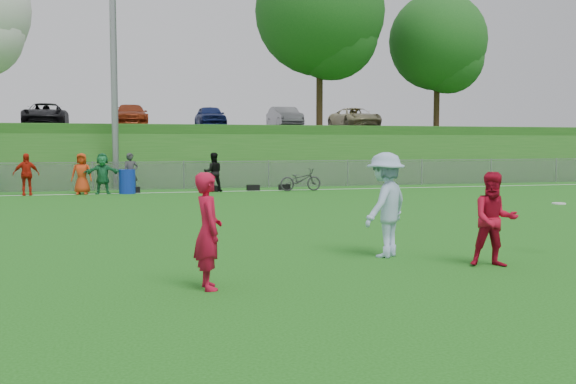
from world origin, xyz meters
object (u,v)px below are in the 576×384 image
object	(u,v)px
player_red_center	(494,219)
frisbee	(559,203)
bicycle	(301,180)
recycling_bin	(127,181)
player_red_left	(208,231)
player_blue	(385,205)

from	to	relation	value
player_red_center	frisbee	world-z (taller)	player_red_center
player_red_center	bicycle	bearing A→B (deg)	102.79
player_red_center	bicycle	size ratio (longest dim) A/B	0.85
recycling_bin	bicycle	xyz separation A→B (m)	(7.39, -0.50, -0.01)
player_red_center	bicycle	distance (m)	17.61
player_red_left	recycling_bin	xyz separation A→B (m)	(-0.73, 18.42, -0.33)
recycling_bin	bicycle	bearing A→B (deg)	-3.87
player_red_left	player_blue	distance (m)	3.94
player_blue	bicycle	xyz separation A→B (m)	(3.14, 16.16, -0.47)
player_blue	bicycle	distance (m)	16.47
recycling_bin	bicycle	distance (m)	7.41
bicycle	frisbee	bearing A→B (deg)	176.26
player_blue	frisbee	bearing A→B (deg)	128.54
player_red_left	frisbee	xyz separation A→B (m)	(6.71, 1.07, 0.13)
player_red_center	player_blue	xyz separation A→B (m)	(-1.39, 1.36, 0.16)
bicycle	player_red_left	bearing A→B (deg)	155.69
frisbee	bicycle	xyz separation A→B (m)	(-0.05, 16.85, -0.47)
player_blue	frisbee	size ratio (longest dim) A/B	7.64
player_red_left	recycling_bin	world-z (taller)	player_red_left
player_red_center	frisbee	bearing A→B (deg)	39.00
player_red_left	player_blue	xyz separation A→B (m)	(3.52, 1.76, 0.12)
player_red_left	recycling_bin	size ratio (longest dim) A/B	1.66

